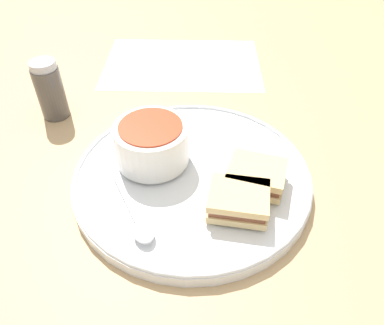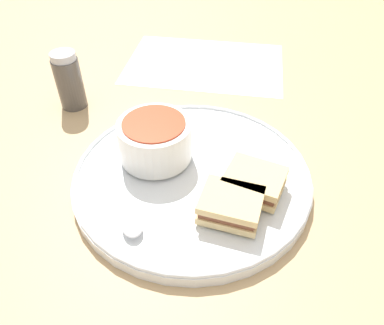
# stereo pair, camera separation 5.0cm
# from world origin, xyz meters

# --- Properties ---
(ground_plane) EXTENTS (2.40, 2.40, 0.00)m
(ground_plane) POSITION_xyz_m (0.00, 0.00, 0.00)
(ground_plane) COLOR tan
(plate) EXTENTS (0.32, 0.32, 0.02)m
(plate) POSITION_xyz_m (0.00, 0.00, 0.01)
(plate) COLOR white
(plate) RESTS_ON ground_plane
(soup_bowl) EXTENTS (0.10, 0.10, 0.06)m
(soup_bowl) POSITION_xyz_m (0.03, 0.05, 0.05)
(soup_bowl) COLOR white
(soup_bowl) RESTS_ON plate
(spoon) EXTENTS (0.13, 0.05, 0.01)m
(spoon) POSITION_xyz_m (-0.09, 0.07, 0.02)
(spoon) COLOR silver
(spoon) RESTS_ON plate
(sandwich_half_near) EXTENTS (0.08, 0.09, 0.03)m
(sandwich_half_near) POSITION_xyz_m (-0.07, -0.04, 0.03)
(sandwich_half_near) COLOR #DBBC7F
(sandwich_half_near) RESTS_ON plate
(sandwich_half_far) EXTENTS (0.08, 0.09, 0.03)m
(sandwich_half_far) POSITION_xyz_m (-0.04, -0.08, 0.03)
(sandwich_half_far) COLOR #DBBC7F
(sandwich_half_far) RESTS_ON plate
(salt_shaker) EXTENTS (0.04, 0.04, 0.10)m
(salt_shaker) POSITION_xyz_m (0.19, 0.20, 0.05)
(salt_shaker) COLOR #4C4742
(salt_shaker) RESTS_ON ground_plane
(menu_sheet) EXTENTS (0.27, 0.35, 0.00)m
(menu_sheet) POSITION_xyz_m (0.34, -0.03, 0.00)
(menu_sheet) COLOR white
(menu_sheet) RESTS_ON ground_plane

